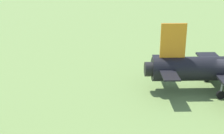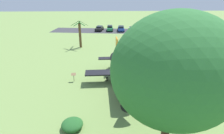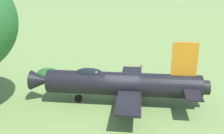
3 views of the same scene
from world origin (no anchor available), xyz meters
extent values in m
cylinder|color=black|center=(6.02, 0.15, 1.68)|extent=(0.63, 1.07, 1.06)
cube|color=orange|center=(4.39, 0.11, 3.80)|extent=(1.80, 0.18, 2.47)
cube|color=black|center=(0.64, -2.61, 1.46)|extent=(1.74, 3.53, 0.16)
cube|color=black|center=(4.89, -1.66, 1.85)|extent=(1.14, 1.83, 0.10)
cube|color=black|center=(4.81, 1.90, 1.85)|extent=(1.14, 1.83, 0.10)
cylinder|color=#A5A8AD|center=(1.19, -1.55, 0.90)|extent=(0.12, 0.12, 1.20)
cylinder|color=black|center=(1.19, -1.55, 0.30)|extent=(0.60, 0.19, 0.60)
cylinder|color=#A5A8AD|center=(1.12, 1.61, 0.90)|extent=(0.12, 0.12, 1.20)
cylinder|color=black|center=(1.12, 1.61, 0.30)|extent=(0.60, 0.19, 0.60)
camera|label=1|loc=(8.84, 22.34, 10.00)|focal=52.73mm
camera|label=2|loc=(-20.30, 1.91, 10.89)|focal=28.60mm
camera|label=3|loc=(1.63, -18.22, 9.57)|focal=42.30mm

